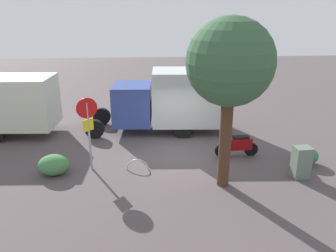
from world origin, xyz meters
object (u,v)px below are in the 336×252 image
at_px(bike_rack_hoop, 137,169).
at_px(stop_sign, 88,123).
at_px(utility_cabinet, 301,162).
at_px(motorcycle, 238,145).
at_px(box_truck_near, 172,99).
at_px(street_tree, 230,64).

bearing_deg(bike_rack_hoop, stop_sign, -5.92).
height_order(utility_cabinet, bike_rack_hoop, utility_cabinet).
xyz_separation_m(motorcycle, stop_sign, (5.82, 0.71, 1.34)).
bearing_deg(box_truck_near, street_tree, 107.03).
relative_size(stop_sign, bike_rack_hoop, 3.29).
distance_m(street_tree, bike_rack_hoop, 5.28).
distance_m(stop_sign, utility_cabinet, 7.80).
xyz_separation_m(box_truck_near, motorcycle, (-2.45, 3.24, -1.13)).
relative_size(street_tree, utility_cabinet, 4.82).
bearing_deg(bike_rack_hoop, street_tree, 155.97).
bearing_deg(box_truck_near, utility_cabinet, 132.94).
relative_size(stop_sign, street_tree, 0.50).
distance_m(box_truck_near, bike_rack_hoop, 4.73).
bearing_deg(street_tree, bike_rack_hoop, -24.03).
distance_m(stop_sign, bike_rack_hoop, 2.54).
bearing_deg(utility_cabinet, motorcycle, -46.50).
relative_size(street_tree, bike_rack_hoop, 6.58).
height_order(street_tree, utility_cabinet, street_tree).
xyz_separation_m(box_truck_near, street_tree, (-1.33, 5.44, 2.51)).
bearing_deg(motorcycle, box_truck_near, -55.59).
height_order(motorcycle, stop_sign, stop_sign).
bearing_deg(box_truck_near, motorcycle, 130.46).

